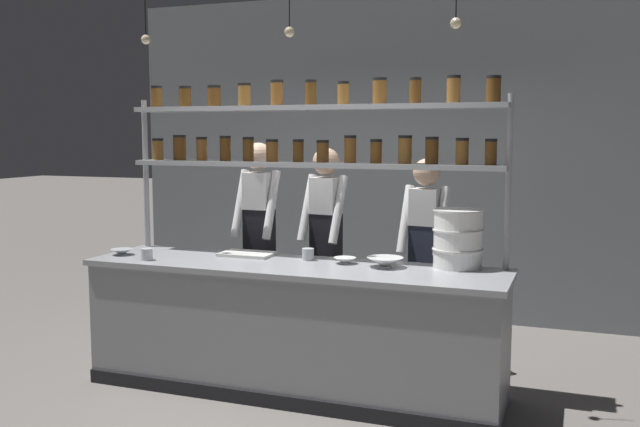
{
  "coord_description": "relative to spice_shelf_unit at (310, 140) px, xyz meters",
  "views": [
    {
      "loc": [
        1.9,
        -4.57,
        1.84
      ],
      "look_at": [
        0.13,
        0.2,
        1.26
      ],
      "focal_mm": 40.0,
      "sensor_mm": 36.0,
      "label": 1
    }
  ],
  "objects": [
    {
      "name": "chef_left",
      "position": [
        -0.6,
        0.37,
        -0.76
      ],
      "size": [
        0.37,
        0.31,
        1.76
      ],
      "rotation": [
        0.0,
        0.0,
        -0.05
      ],
      "color": "black",
      "rests_on": "ground_plane"
    },
    {
      "name": "prep_counter",
      "position": [
        -0.0,
        -0.33,
        -1.33
      ],
      "size": [
        3.01,
        0.76,
        0.92
      ],
      "color": "gray",
      "rests_on": "ground_plane"
    },
    {
      "name": "cutting_board",
      "position": [
        -0.46,
        -0.12,
        -0.85
      ],
      "size": [
        0.4,
        0.26,
        0.02
      ],
      "color": "silver",
      "rests_on": "prep_counter"
    },
    {
      "name": "serving_cup_by_board",
      "position": [
        0.03,
        -0.14,
        -0.82
      ],
      "size": [
        0.09,
        0.09,
        0.09
      ],
      "color": "#B2B7BC",
      "rests_on": "prep_counter"
    },
    {
      "name": "back_wall",
      "position": [
        -0.0,
        2.07,
        -0.18
      ],
      "size": [
        5.41,
        0.12,
        3.21
      ],
      "primitive_type": "cube",
      "color": "gray",
      "rests_on": "ground_plane"
    },
    {
      "name": "pendant_light_row",
      "position": [
        -0.03,
        -0.33,
        0.77
      ],
      "size": [
        2.35,
        0.07,
        0.67
      ],
      "color": "black"
    },
    {
      "name": "spice_shelf_unit",
      "position": [
        0.0,
        0.0,
        0.0
      ],
      "size": [
        2.89,
        0.28,
        2.23
      ],
      "color": "#999BA0",
      "rests_on": "ground_plane"
    },
    {
      "name": "ground_plane",
      "position": [
        -0.0,
        -0.33,
        -1.79
      ],
      "size": [
        40.0,
        40.0,
        0.0
      ],
      "primitive_type": "plane",
      "color": "slate"
    },
    {
      "name": "serving_cup_front",
      "position": [
        -1.07,
        -0.55,
        -0.82
      ],
      "size": [
        0.08,
        0.08,
        0.09
      ],
      "color": "#B2B7BC",
      "rests_on": "prep_counter"
    },
    {
      "name": "prep_bowl_center_front",
      "position": [
        0.63,
        -0.21,
        -0.83
      ],
      "size": [
        0.25,
        0.25,
        0.07
      ],
      "color": "white",
      "rests_on": "prep_counter"
    },
    {
      "name": "chef_right",
      "position": [
        0.77,
        0.45,
        -0.84
      ],
      "size": [
        0.39,
        0.31,
        1.65
      ],
      "rotation": [
        0.0,
        0.0,
        -0.14
      ],
      "color": "black",
      "rests_on": "ground_plane"
    },
    {
      "name": "prep_bowl_near_left",
      "position": [
        0.33,
        -0.18,
        -0.85
      ],
      "size": [
        0.16,
        0.16,
        0.04
      ],
      "color": "white",
      "rests_on": "prep_counter"
    },
    {
      "name": "container_stack",
      "position": [
        1.1,
        -0.05,
        -0.66
      ],
      "size": [
        0.35,
        0.35,
        0.4
      ],
      "color": "white",
      "rests_on": "prep_counter"
    },
    {
      "name": "chef_center",
      "position": [
        -0.06,
        0.5,
        -0.79
      ],
      "size": [
        0.39,
        0.32,
        1.72
      ],
      "rotation": [
        0.0,
        0.0,
        -0.17
      ],
      "color": "black",
      "rests_on": "ground_plane"
    },
    {
      "name": "prep_bowl_center_back",
      "position": [
        -1.37,
        -0.43,
        -0.84
      ],
      "size": [
        0.17,
        0.17,
        0.05
      ],
      "color": "#B2B7BC",
      "rests_on": "prep_counter"
    }
  ]
}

